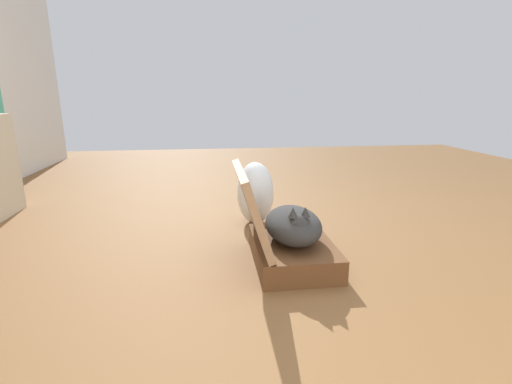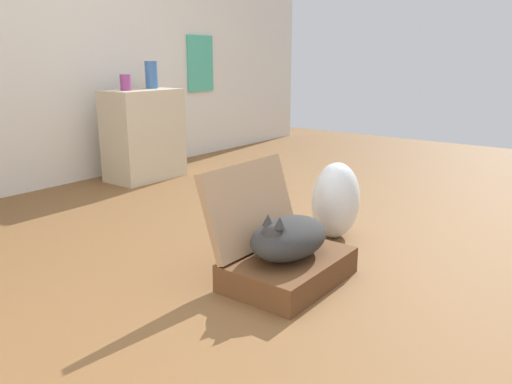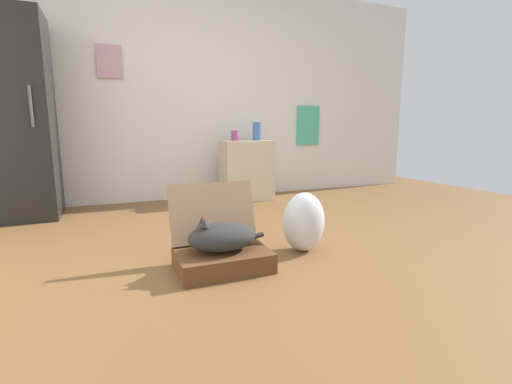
# 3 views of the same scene
# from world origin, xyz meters

# --- Properties ---
(ground_plane) EXTENTS (7.68, 7.68, 0.00)m
(ground_plane) POSITION_xyz_m (0.00, 0.00, 0.00)
(ground_plane) COLOR brown
(ground_plane) RESTS_ON ground
(suitcase_base) EXTENTS (0.56, 0.39, 0.12)m
(suitcase_base) POSITION_xyz_m (-0.39, -0.17, 0.06)
(suitcase_base) COLOR brown
(suitcase_base) RESTS_ON ground
(suitcase_lid) EXTENTS (0.56, 0.15, 0.39)m
(suitcase_lid) POSITION_xyz_m (-0.39, 0.04, 0.31)
(suitcase_lid) COLOR #9B7756
(suitcase_lid) RESTS_ON suitcase_base
(cat) EXTENTS (0.50, 0.28, 0.22)m
(cat) POSITION_xyz_m (-0.40, -0.17, 0.21)
(cat) COLOR #2D2D2D
(cat) RESTS_ON suitcase_base
(plastic_bag_white) EXTENTS (0.31, 0.25, 0.42)m
(plastic_bag_white) POSITION_xyz_m (0.24, -0.06, 0.21)
(plastic_bag_white) COLOR silver
(plastic_bag_white) RESTS_ON ground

